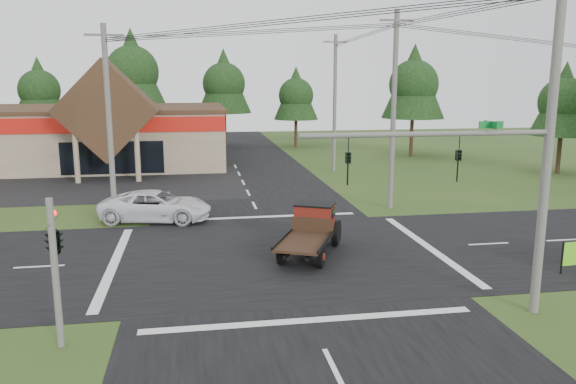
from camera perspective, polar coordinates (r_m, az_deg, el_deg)
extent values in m
plane|color=#2A4A1A|center=(24.93, -0.99, -6.42)|extent=(120.00, 120.00, 0.00)
cube|color=black|center=(24.93, -0.99, -6.40)|extent=(12.00, 120.00, 0.02)
cube|color=black|center=(24.93, -0.99, -6.39)|extent=(120.00, 12.00, 0.02)
cube|color=black|center=(44.43, -23.00, 0.60)|extent=(28.00, 14.00, 0.02)
cube|color=gray|center=(55.17, -22.62, 5.17)|extent=(30.00, 15.00, 5.00)
cube|color=#3E2819|center=(54.99, -22.82, 7.81)|extent=(30.40, 15.40, 0.30)
cube|color=#9F130C|center=(47.74, -24.77, 6.10)|extent=(30.00, 0.12, 1.20)
cube|color=#3E2819|center=(45.52, -17.85, 7.90)|extent=(7.78, 4.00, 7.78)
cylinder|color=gray|center=(44.51, -20.70, 3.38)|extent=(0.40, 0.40, 4.00)
cylinder|color=gray|center=(43.86, -15.05, 3.61)|extent=(0.40, 0.40, 4.00)
cube|color=black|center=(46.83, -17.40, 3.33)|extent=(8.00, 0.08, 2.60)
cylinder|color=#595651|center=(19.82, 24.45, -1.65)|extent=(0.24, 0.24, 7.00)
cylinder|color=#595651|center=(17.51, 14.13, 5.74)|extent=(8.00, 0.16, 0.16)
imported|color=black|center=(18.05, 16.89, 2.55)|extent=(0.16, 0.20, 1.00)
imported|color=black|center=(16.80, 6.11, 2.36)|extent=(0.16, 0.20, 1.00)
cube|color=#0C6626|center=(18.38, 19.93, 6.44)|extent=(0.80, 0.04, 0.22)
cylinder|color=#595651|center=(17.35, -22.56, -7.71)|extent=(0.20, 0.20, 4.40)
imported|color=black|center=(17.13, -22.79, -2.74)|extent=(0.53, 2.48, 1.00)
sphere|color=#FF0C0C|center=(17.23, -22.73, -1.97)|extent=(0.18, 0.18, 0.18)
cylinder|color=#595651|center=(19.50, 24.93, 4.09)|extent=(0.30, 0.30, 11.00)
cylinder|color=#595651|center=(31.90, -17.70, 6.58)|extent=(0.30, 0.30, 10.50)
cube|color=#595651|center=(31.89, -18.21, 14.92)|extent=(2.00, 0.12, 0.12)
cylinder|color=#595651|center=(33.56, 10.67, 7.98)|extent=(0.30, 0.30, 11.50)
cube|color=#595651|center=(33.67, 11.00, 16.76)|extent=(2.00, 0.12, 0.12)
cylinder|color=#595651|center=(46.95, 4.77, 8.86)|extent=(0.30, 0.30, 11.20)
cube|color=#595651|center=(47.01, 4.87, 14.96)|extent=(2.00, 0.12, 0.12)
cylinder|color=#332316|center=(67.79, -23.62, 5.44)|extent=(0.36, 0.36, 3.50)
cone|color=black|center=(67.55, -23.97, 9.70)|extent=(5.60, 5.60, 6.60)
sphere|color=black|center=(67.55, -23.95, 9.45)|extent=(4.40, 4.40, 4.40)
cylinder|color=#332316|center=(65.04, -15.26, 6.25)|extent=(0.36, 0.36, 4.55)
cone|color=black|center=(64.83, -15.57, 12.03)|extent=(7.28, 7.28, 8.58)
sphere|color=black|center=(64.82, -15.55, 11.69)|extent=(5.72, 5.72, 5.72)
cylinder|color=#332316|center=(65.82, -6.42, 6.32)|extent=(0.36, 0.36, 3.85)
cone|color=black|center=(65.58, -6.53, 11.16)|extent=(6.16, 6.16, 7.26)
sphere|color=black|center=(65.58, -6.52, 10.87)|extent=(4.84, 4.84, 4.84)
cylinder|color=#332316|center=(64.80, 0.80, 6.00)|extent=(0.36, 0.36, 3.15)
cone|color=black|center=(64.53, 0.82, 10.02)|extent=(5.04, 5.04, 5.94)
sphere|color=black|center=(64.54, 0.81, 9.78)|extent=(3.96, 3.96, 3.96)
cylinder|color=#332316|center=(57.91, 12.43, 5.45)|extent=(0.36, 0.36, 3.85)
cone|color=black|center=(57.64, 12.67, 10.95)|extent=(6.16, 6.16, 7.26)
sphere|color=black|center=(57.64, 12.65, 10.62)|extent=(4.84, 4.84, 4.84)
cylinder|color=#332316|center=(51.24, 25.81, 3.45)|extent=(0.36, 0.36, 3.15)
cone|color=black|center=(50.91, 26.25, 8.52)|extent=(5.04, 5.04, 5.94)
sphere|color=black|center=(50.92, 26.22, 8.22)|extent=(3.96, 3.96, 3.96)
imported|color=white|center=(31.50, -13.26, -1.39)|extent=(6.37, 3.81, 1.66)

